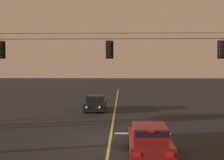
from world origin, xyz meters
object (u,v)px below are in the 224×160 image
car_waiting_near_lane (149,141)px  car_oncoming_lead (95,103)px  traffic_light_left_inner (109,49)px  traffic_light_centre (222,49)px  traffic_light_leftmost (1,50)px

car_waiting_near_lane → car_oncoming_lead: size_ratio=0.98×
traffic_light_left_inner → car_oncoming_lead: size_ratio=0.28×
traffic_light_left_inner → car_oncoming_lead: (-1.65, 9.28, -4.45)m
traffic_light_centre → car_waiting_near_lane: (-4.87, -5.23, -4.45)m
traffic_light_left_inner → traffic_light_centre: bearing=0.0°
traffic_light_left_inner → traffic_light_leftmost: bearing=180.0°
car_waiting_near_lane → traffic_light_leftmost: bearing=149.3°
traffic_light_centre → traffic_light_leftmost: bearing=180.0°
traffic_light_leftmost → traffic_light_left_inner: size_ratio=1.00×
traffic_light_leftmost → car_waiting_near_lane: bearing=-30.7°
traffic_light_centre → car_oncoming_lead: bearing=132.6°
traffic_light_left_inner → car_waiting_near_lane: traffic_light_left_inner is taller
traffic_light_left_inner → traffic_light_centre: same height
car_oncoming_lead → traffic_light_centre: bearing=-47.4°
traffic_light_centre → car_waiting_near_lane: 8.42m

